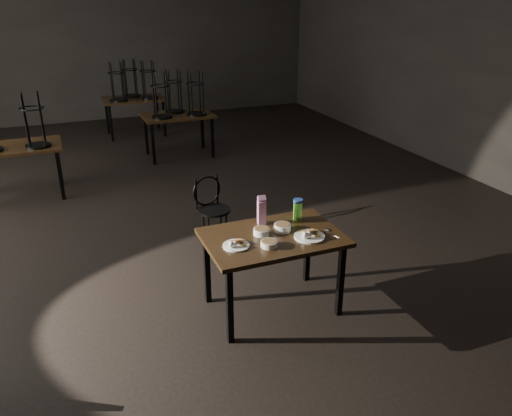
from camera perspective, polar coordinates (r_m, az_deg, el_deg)
name	(u,v)px	position (r m, az deg, el deg)	size (l,w,h in m)	color
room	(130,29)	(5.93, -14.25, 19.19)	(12.00, 12.04, 3.22)	black
main_table	(273,243)	(4.40, 1.94, -4.06)	(1.20, 0.80, 0.75)	black
plate_left	(236,244)	(4.18, -2.30, -4.17)	(0.23, 0.23, 0.07)	white
plate_right	(309,235)	(4.34, 6.13, -3.09)	(0.27, 0.27, 0.09)	white
bowl_near	(262,231)	(4.37, 0.64, -2.68)	(0.14, 0.14, 0.06)	white
bowl_far	(283,227)	(4.44, 3.05, -2.21)	(0.15, 0.15, 0.06)	white
bowl_big	(269,244)	(4.17, 1.51, -4.08)	(0.14, 0.14, 0.05)	white
juice_carton	(262,211)	(4.52, 0.64, -0.32)	(0.08, 0.08, 0.28)	#8E1969
water_bottle	(298,209)	(4.64, 4.80, -0.12)	(0.11, 0.11, 0.20)	#6EE342
spoon	(328,231)	(4.49, 8.26, -2.57)	(0.06, 0.21, 0.01)	silver
bentwood_chair	(211,205)	(5.73, -5.12, 0.39)	(0.40, 0.39, 0.78)	black
bg_table_left	(15,147)	(7.65, -25.85, 6.33)	(1.20, 0.80, 1.48)	black
bg_table_right	(178,113)	(8.89, -8.95, 10.69)	(1.20, 0.80, 1.48)	black
bg_table_far	(133,97)	(10.48, -13.84, 12.24)	(1.20, 0.80, 1.48)	black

